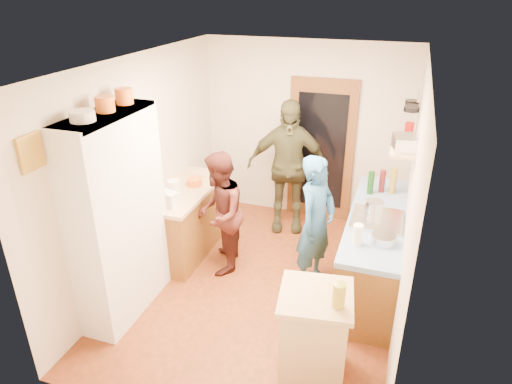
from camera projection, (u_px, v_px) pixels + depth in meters
The scene contains 44 objects.
floor at pixel (263, 286), 5.44m from camera, with size 3.00×4.00×0.02m, color brown.
ceiling at pixel (265, 61), 4.33m from camera, with size 3.00×4.00×0.02m, color silver.
wall_back at pixel (306, 132), 6.62m from camera, with size 3.00×0.02×2.60m, color beige.
wall_front at pixel (176, 299), 3.16m from camera, with size 3.00×0.02×2.60m, color beige.
wall_left at pixel (141, 169), 5.32m from camera, with size 0.02×4.00×2.60m, color beige.
wall_right at pixel (411, 206), 4.46m from camera, with size 0.02×4.00×2.60m, color beige.
door_frame at pixel (321, 151), 6.62m from camera, with size 0.95×0.06×2.10m, color brown.
door_glass at pixel (320, 152), 6.59m from camera, with size 0.70×0.02×1.70m, color black.
hutch_body at pixel (119, 218), 4.66m from camera, with size 0.40×1.20×2.20m, color white.
hutch_top_shelf at pixel (104, 115), 4.20m from camera, with size 0.40×1.14×0.04m, color white.
plate_stack at pixel (82, 116), 3.92m from camera, with size 0.22×0.22×0.09m, color white.
orange_pot_a at pixel (105, 104), 4.20m from camera, with size 0.18×0.18×0.14m, color orange.
orange_pot_b at pixel (124, 96), 4.46m from camera, with size 0.17×0.17×0.15m, color orange.
left_counter_base at pixel (187, 221), 5.99m from camera, with size 0.60×1.40×0.85m, color brown.
left_counter_top at pixel (184, 190), 5.80m from camera, with size 0.64×1.44×0.05m, color tan.
toaster at pixel (169, 199), 5.33m from camera, with size 0.23×0.15×0.17m, color white.
kettle at pixel (174, 187), 5.62m from camera, with size 0.16×0.16×0.18m, color white.
orange_bowl at pixel (195, 182), 5.87m from camera, with size 0.20×0.20×0.09m, color orange.
chopping_board at pixel (203, 173), 6.24m from camera, with size 0.30×0.22×0.03m, color tan.
right_counter_base at pixel (373, 251), 5.35m from camera, with size 0.60×2.20×0.84m, color brown.
right_counter_top at pixel (378, 217), 5.16m from camera, with size 0.62×2.22×0.06m, color #1951A8.
hob at pixel (377, 219), 5.01m from camera, with size 0.55×0.58×0.04m, color silver.
pot_on_hob at pixel (374, 206), 5.11m from camera, with size 0.20×0.20×0.13m, color silver.
bottle_a at pixel (371, 183), 5.60m from camera, with size 0.07×0.07×0.29m, color #143F14.
bottle_b at pixel (382, 181), 5.65m from camera, with size 0.07×0.07×0.29m, color #591419.
bottle_c at pixel (393, 181), 5.60m from camera, with size 0.08×0.08×0.33m, color olive.
paper_towel at pixel (357, 235), 4.53m from camera, with size 0.10×0.10×0.22m, color white.
mixing_bowl at pixel (383, 239), 4.57m from camera, with size 0.25×0.25×0.10m, color silver.
island_base at pixel (313, 338), 4.04m from camera, with size 0.55×0.55×0.86m, color tan.
island_top at pixel (316, 297), 3.84m from camera, with size 0.62×0.62×0.05m, color tan.
cutting_board at pixel (311, 291), 3.89m from camera, with size 0.35×0.28×0.02m, color white.
oil_jar at pixel (339, 295), 3.65m from camera, with size 0.11×0.11×0.22m, color #AD9E2D.
pan_rail at pixel (419, 95), 5.46m from camera, with size 0.02×0.02×0.65m, color silver.
pan_hang_a at pixel (411, 109), 5.38m from camera, with size 0.18×0.18×0.05m, color black.
pan_hang_b at pixel (412, 107), 5.56m from camera, with size 0.16×0.16×0.05m, color black.
pan_hang_c at pixel (412, 102), 5.73m from camera, with size 0.17×0.17×0.05m, color black.
wall_shelf at pixel (403, 151), 4.71m from camera, with size 0.26×0.42×0.03m, color tan.
radio at pixel (404, 143), 4.67m from camera, with size 0.22×0.30×0.15m, color silver.
ext_bracket at pixel (412, 139), 5.86m from camera, with size 0.06×0.10×0.04m, color black.
fire_extinguisher at pixel (408, 135), 5.86m from camera, with size 0.11×0.11×0.32m, color red.
picture_frame at pixel (31, 152), 3.67m from camera, with size 0.03×0.25×0.30m, color gold.
person_hob at pixel (317, 225), 5.13m from camera, with size 0.59×0.39×1.61m, color #28588B.
person_left at pixel (222, 212), 5.49m from camera, with size 0.74×0.58×1.53m, color #441C17.
person_back at pixel (288, 167), 6.32m from camera, with size 1.12×0.46×1.90m, color #3E3D25.
Camera 1 is at (1.34, -4.25, 3.32)m, focal length 32.00 mm.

